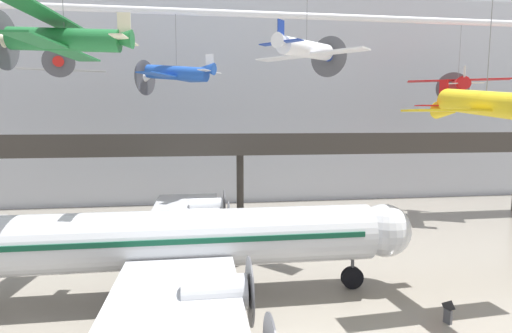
{
  "coord_description": "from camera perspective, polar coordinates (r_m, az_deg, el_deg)",
  "views": [
    {
      "loc": [
        -3.83,
        -14.55,
        9.97
      ],
      "look_at": [
        -0.41,
        9.81,
        7.05
      ],
      "focal_mm": 28.0,
      "sensor_mm": 36.0,
      "label": 1
    }
  ],
  "objects": [
    {
      "name": "suspended_plane_yellow_lowwing",
      "position": [
        23.42,
        29.96,
        7.74
      ],
      "size": [
        9.1,
        7.44,
        9.44
      ],
      "rotation": [
        0.0,
        0.0,
        4.78
      ],
      "color": "yellow"
    },
    {
      "name": "ceiling_truss_beam",
      "position": [
        38.41,
        -2.17,
        20.98
      ],
      "size": [
        120.0,
        0.6,
        0.6
      ],
      "color": "silver"
    },
    {
      "name": "info_sign_pedestal",
      "position": [
        22.89,
        25.73,
        -18.5
      ],
      "size": [
        0.28,
        0.75,
        1.24
      ],
      "rotation": [
        0.0,
        0.0,
        0.31
      ],
      "color": "#4C4C51",
      "rests_on": "ground"
    },
    {
      "name": "mezzanine_walkway",
      "position": [
        37.81,
        -2.16,
        2.36
      ],
      "size": [
        110.0,
        3.2,
        8.69
      ],
      "color": "#38332D",
      "rests_on": "ground"
    },
    {
      "name": "suspended_plane_red_highwing",
      "position": [
        45.26,
        26.88,
        10.28
      ],
      "size": [
        9.08,
        8.0,
        7.45
      ],
      "rotation": [
        0.0,
        0.0,
        1.11
      ],
      "color": "red"
    },
    {
      "name": "airliner_silver_main",
      "position": [
        22.69,
        -13.07,
        -10.3
      ],
      "size": [
        29.08,
        32.77,
        9.48
      ],
      "rotation": [
        0.0,
        0.0,
        0.0
      ],
      "color": "silver",
      "rests_on": "ground"
    },
    {
      "name": "suspended_plane_silver_racer",
      "position": [
        41.91,
        -25.84,
        12.66
      ],
      "size": [
        7.54,
        6.21,
        5.55
      ],
      "rotation": [
        0.0,
        0.0,
        4.9
      ],
      "color": "silver"
    },
    {
      "name": "suspended_plane_blue_trainer",
      "position": [
        37.06,
        -11.25,
        12.92
      ],
      "size": [
        7.64,
        8.59,
        6.95
      ],
      "rotation": [
        0.0,
        0.0,
        2.66
      ],
      "color": "#1E4CAD"
    },
    {
      "name": "suspended_plane_green_biplane",
      "position": [
        24.34,
        -25.71,
        16.12
      ],
      "size": [
        7.13,
        8.73,
        6.56
      ],
      "rotation": [
        0.0,
        0.0,
        3.04
      ],
      "color": "#1E6B33"
    },
    {
      "name": "suspended_plane_white_twin",
      "position": [
        29.1,
        7.22,
        16.24
      ],
      "size": [
        7.23,
        7.29,
        5.95
      ],
      "rotation": [
        0.0,
        0.0,
        0.76
      ],
      "color": "silver"
    },
    {
      "name": "hangar_back_wall",
      "position": [
        48.74,
        -3.53,
        9.44
      ],
      "size": [
        140.0,
        3.0,
        24.53
      ],
      "color": "silver",
      "rests_on": "ground"
    }
  ]
}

